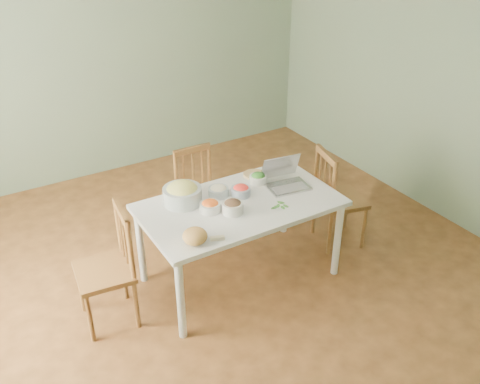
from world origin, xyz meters
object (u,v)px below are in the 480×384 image
dining_table (240,241)px  chair_left (104,269)px  chair_far (202,198)px  laptop (289,176)px  bread_boule (195,236)px  bowl_squash (182,193)px  chair_right (341,197)px

dining_table → chair_left: 1.13m
chair_far → laptop: size_ratio=2.61×
chair_left → bread_boule: size_ratio=5.38×
dining_table → chair_left: chair_left is taller
bowl_squash → chair_left: bearing=-167.5°
chair_left → dining_table: bearing=92.3°
bread_boule → bowl_squash: size_ratio=0.58×
chair_left → bowl_squash: 0.83m
dining_table → chair_right: chair_right is taller
bread_boule → laptop: laptop is taller
laptop → bowl_squash: bearing=172.8°
dining_table → bowl_squash: bowl_squash is taller
bowl_squash → chair_far: bearing=48.6°
chair_far → bread_boule: size_ratio=5.03×
laptop → chair_left: bearing=-174.6°
chair_right → bread_boule: size_ratio=5.33×
chair_far → chair_left: size_ratio=0.94×
chair_far → chair_left: 1.27m
chair_right → laptop: (-0.59, 0.01, 0.38)m
chair_right → bowl_squash: 1.52m
bread_boule → dining_table: bearing=29.1°
dining_table → laptop: size_ratio=4.61×
bread_boule → chair_far: bearing=60.8°
chair_right → laptop: laptop is taller
chair_left → bread_boule: 0.76m
chair_left → bread_boule: chair_left is taller
chair_far → chair_left: (-1.12, -0.60, 0.03)m
chair_far → bread_boule: (-0.55, -0.98, 0.35)m
dining_table → chair_far: chair_far is taller
chair_right → bowl_squash: (-1.45, 0.24, 0.35)m
chair_left → bowl_squash: size_ratio=3.10×
laptop → bread_boule: bearing=-155.1°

